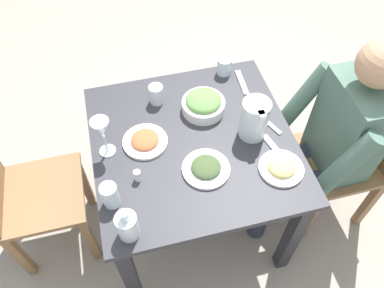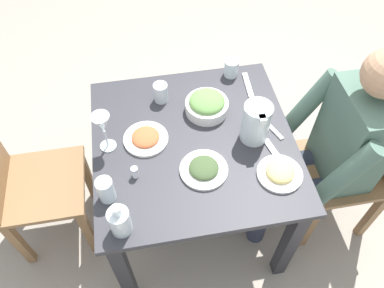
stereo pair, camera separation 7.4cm
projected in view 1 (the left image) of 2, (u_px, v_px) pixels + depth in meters
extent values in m
plane|color=gray|center=(193.00, 215.00, 2.24)|extent=(8.00, 8.00, 0.00)
cube|color=#2D2D33|center=(193.00, 143.00, 1.68)|extent=(0.87, 0.87, 0.03)
cube|color=#232328|center=(292.00, 236.00, 1.80)|extent=(0.06, 0.06, 0.68)
cube|color=#232328|center=(240.00, 116.00, 2.25)|extent=(0.06, 0.06, 0.68)
cube|color=#232328|center=(130.00, 276.00, 1.68)|extent=(0.06, 0.06, 0.68)
cube|color=#232328|center=(109.00, 142.00, 2.13)|extent=(0.06, 0.06, 0.68)
cube|color=olive|center=(369.00, 203.00, 2.04)|extent=(0.04, 0.04, 0.43)
cube|color=olive|center=(339.00, 153.00, 2.24)|extent=(0.04, 0.04, 0.43)
cube|color=olive|center=(310.00, 217.00, 1.99)|extent=(0.04, 0.04, 0.43)
cube|color=olive|center=(284.00, 164.00, 2.19)|extent=(0.04, 0.04, 0.43)
cube|color=olive|center=(338.00, 159.00, 1.94)|extent=(0.40, 0.40, 0.03)
cube|color=olive|center=(21.00, 196.00, 2.07)|extent=(0.04, 0.04, 0.43)
cube|color=olive|center=(20.00, 255.00, 1.87)|extent=(0.04, 0.04, 0.43)
cube|color=olive|center=(84.00, 183.00, 2.12)|extent=(0.04, 0.04, 0.43)
cube|color=olive|center=(90.00, 239.00, 1.92)|extent=(0.04, 0.04, 0.43)
cube|color=olive|center=(40.00, 195.00, 1.81)|extent=(0.40, 0.40, 0.03)
cube|color=#4C6B5B|center=(349.00, 127.00, 1.72)|extent=(0.32, 0.20, 0.50)
sphere|color=tan|center=(382.00, 64.00, 1.43)|extent=(0.19, 0.19, 0.19)
cylinder|color=#2D3342|center=(303.00, 185.00, 1.87)|extent=(0.11, 0.38, 0.11)
cylinder|color=#2D3342|center=(261.00, 212.00, 2.00)|extent=(0.10, 0.10, 0.45)
cylinder|color=#4C6B5B|center=(344.00, 167.00, 1.57)|extent=(0.08, 0.23, 0.37)
cylinder|color=#2D3342|center=(290.00, 157.00, 1.97)|extent=(0.11, 0.38, 0.11)
cylinder|color=#2D3342|center=(250.00, 185.00, 2.10)|extent=(0.10, 0.10, 0.45)
cylinder|color=#4C6B5B|center=(303.00, 98.00, 1.80)|extent=(0.08, 0.23, 0.37)
cylinder|color=silver|center=(254.00, 119.00, 1.62)|extent=(0.12, 0.12, 0.19)
cube|color=silver|center=(249.00, 105.00, 1.66)|extent=(0.02, 0.02, 0.11)
cube|color=silver|center=(262.00, 115.00, 1.53)|extent=(0.04, 0.03, 0.02)
cylinder|color=white|center=(203.00, 106.00, 1.76)|extent=(0.20, 0.20, 0.05)
ellipsoid|color=#608E47|center=(204.00, 101.00, 1.73)|extent=(0.16, 0.16, 0.06)
cylinder|color=white|center=(145.00, 142.00, 1.66)|extent=(0.19, 0.19, 0.01)
ellipsoid|color=#CC5B33|center=(145.00, 140.00, 1.65)|extent=(0.12, 0.12, 0.03)
cylinder|color=white|center=(281.00, 168.00, 1.58)|extent=(0.19, 0.19, 0.01)
ellipsoid|color=#E0C670|center=(282.00, 166.00, 1.56)|extent=(0.12, 0.12, 0.04)
cylinder|color=white|center=(206.00, 169.00, 1.58)|extent=(0.20, 0.20, 0.01)
ellipsoid|color=#3D512D|center=(206.00, 167.00, 1.56)|extent=(0.12, 0.12, 0.04)
cylinder|color=silver|center=(156.00, 94.00, 1.78)|extent=(0.07, 0.07, 0.09)
cylinder|color=silver|center=(110.00, 195.00, 1.45)|extent=(0.07, 0.07, 0.11)
cylinder|color=silver|center=(224.00, 66.00, 1.90)|extent=(0.07, 0.07, 0.09)
cylinder|color=silver|center=(108.00, 151.00, 1.64)|extent=(0.07, 0.07, 0.01)
cylinder|color=silver|center=(106.00, 143.00, 1.59)|extent=(0.01, 0.01, 0.10)
cone|color=silver|center=(101.00, 129.00, 1.52)|extent=(0.08, 0.08, 0.09)
cylinder|color=silver|center=(128.00, 226.00, 1.37)|extent=(0.08, 0.08, 0.12)
cylinder|color=gold|center=(128.00, 229.00, 1.38)|extent=(0.07, 0.07, 0.07)
cylinder|color=silver|center=(124.00, 216.00, 1.30)|extent=(0.03, 0.03, 0.04)
cylinder|color=white|center=(138.00, 176.00, 1.54)|extent=(0.03, 0.03, 0.04)
cylinder|color=#B2B2B7|center=(137.00, 173.00, 1.51)|extent=(0.03, 0.03, 0.01)
cube|color=silver|center=(242.00, 82.00, 1.89)|extent=(0.17, 0.04, 0.01)
cube|color=silver|center=(266.00, 121.00, 1.74)|extent=(0.18, 0.09, 0.01)
cube|color=silver|center=(276.00, 149.00, 1.64)|extent=(0.17, 0.07, 0.01)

